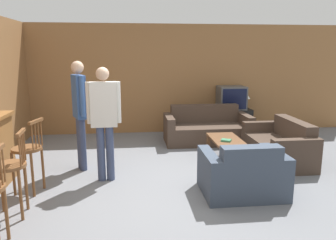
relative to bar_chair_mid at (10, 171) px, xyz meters
name	(u,v)px	position (x,y,z in m)	size (l,w,h in m)	color
ground_plane	(188,188)	(2.22, 0.57, -0.56)	(24.00, 24.00, 0.00)	slate
wall_back	(163,79)	(2.22, 4.10, 0.74)	(9.40, 0.08, 2.60)	olive
bar_chair_mid	(10,171)	(0.00, 0.00, 0.00)	(0.43, 0.43, 1.04)	brown
bar_chair_far	(28,154)	(0.00, 0.69, 0.00)	(0.48, 0.48, 1.04)	brown
couch_far	(207,129)	(3.07, 3.03, -0.28)	(1.84, 0.88, 0.78)	#423328
armchair_near	(243,175)	(2.94, 0.28, -0.28)	(1.10, 0.84, 0.77)	#384251
loveseat_right	(279,146)	(4.08, 1.59, -0.28)	(0.81, 1.51, 0.75)	#423328
coffee_table	(227,143)	(3.12, 1.67, -0.21)	(0.52, 1.07, 0.41)	brown
tv_unit	(230,121)	(3.83, 3.77, -0.26)	(0.97, 0.47, 0.59)	black
tv	(231,98)	(3.83, 3.77, 0.31)	(0.64, 0.52, 0.55)	#4C4C4C
book_on_table	(226,140)	(3.07, 1.56, -0.14)	(0.21, 0.20, 0.03)	#33704C
table_lamp	(244,95)	(4.16, 3.77, 0.37)	(0.28, 0.28, 0.45)	brown
person_by_window	(80,108)	(0.59, 1.56, 0.48)	(0.28, 0.46, 1.80)	#384260
person_by_counter	(104,117)	(1.03, 1.02, 0.43)	(0.50, 0.19, 1.73)	#384260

